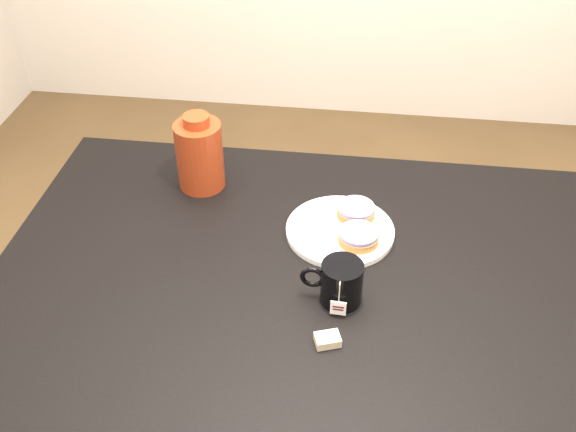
{
  "coord_description": "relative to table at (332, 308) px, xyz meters",
  "views": [
    {
      "loc": [
        0.02,
        -0.92,
        1.66
      ],
      "look_at": [
        -0.11,
        0.11,
        0.81
      ],
      "focal_mm": 40.0,
      "sensor_mm": 36.0,
      "label": 1
    }
  ],
  "objects": [
    {
      "name": "table",
      "position": [
        0.0,
        0.0,
        0.0
      ],
      "size": [
        1.4,
        0.9,
        0.75
      ],
      "color": "black",
      "rests_on": "ground_plane"
    },
    {
      "name": "bagel_package",
      "position": [
        -0.34,
        0.28,
        0.17
      ],
      "size": [
        0.12,
        0.12,
        0.19
      ],
      "rotation": [
        0.0,
        0.0,
        -0.09
      ],
      "color": "#5E1A0C",
      "rests_on": "table"
    },
    {
      "name": "plate",
      "position": [
        0.0,
        0.14,
        0.09
      ],
      "size": [
        0.24,
        0.24,
        0.02
      ],
      "color": "white",
      "rests_on": "table"
    },
    {
      "name": "bagel_front",
      "position": [
        0.04,
        0.11,
        0.11
      ],
      "size": [
        0.11,
        0.11,
        0.03
      ],
      "color": "brown",
      "rests_on": "plate"
    },
    {
      "name": "mug",
      "position": [
        0.01,
        -0.05,
        0.13
      ],
      "size": [
        0.12,
        0.09,
        0.09
      ],
      "rotation": [
        0.0,
        0.0,
        -0.05
      ],
      "color": "black",
      "rests_on": "table"
    },
    {
      "name": "bagel_back",
      "position": [
        0.03,
        0.19,
        0.11
      ],
      "size": [
        0.11,
        0.11,
        0.03
      ],
      "color": "brown",
      "rests_on": "plate"
    },
    {
      "name": "teabag_pouch",
      "position": [
        -0.0,
        -0.17,
        0.09
      ],
      "size": [
        0.05,
        0.05,
        0.02
      ],
      "primitive_type": "cube",
      "rotation": [
        0.0,
        0.0,
        0.34
      ],
      "color": "#C6B793",
      "rests_on": "table"
    }
  ]
}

